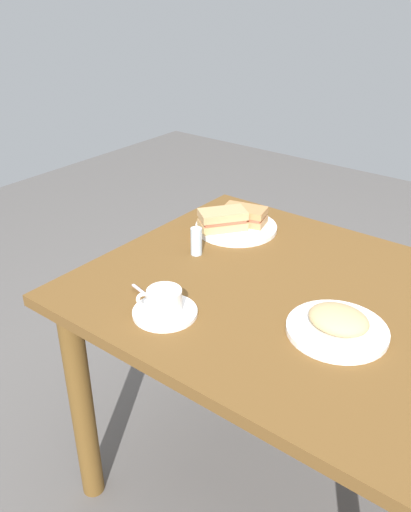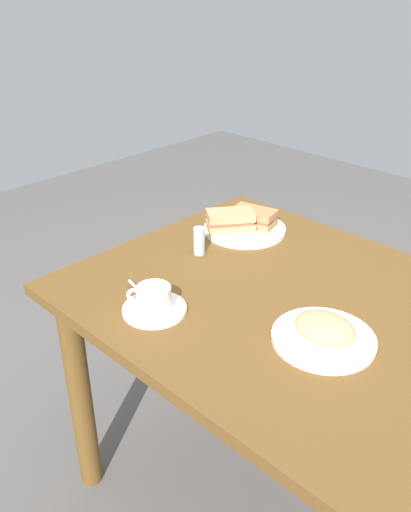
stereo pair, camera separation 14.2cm
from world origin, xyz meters
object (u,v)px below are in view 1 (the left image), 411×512
dining_table (292,334)px  coffee_cup (164,300)px  side_plate (337,330)px  salt_shaker (196,241)px  sandwich_back (223,219)px  coffee_saucer (165,312)px  sandwich_plate (236,227)px  spoon (147,296)px  sandwich_front (245,215)px

dining_table → coffee_cup: size_ratio=10.78×
side_plate → salt_shaker: (0.48, -0.10, 0.03)m
dining_table → side_plate: side_plate is taller
side_plate → sandwich_back: bearing=-27.0°
sandwich_back → coffee_saucer: size_ratio=1.04×
coffee_cup → salt_shaker: salt_shaker is taller
sandwich_back → coffee_cup: (-0.15, 0.44, -0.00)m
sandwich_plate → coffee_saucer: (-0.13, 0.48, -0.00)m
sandwich_plate → salt_shaker: (-0.00, 0.20, 0.03)m
sandwich_plate → spoon: (-0.06, 0.46, 0.01)m
dining_table → coffee_cup: (0.20, 0.27, 0.16)m
dining_table → sandwich_front: size_ratio=7.35×
salt_shaker → sandwich_front: bearing=-91.0°
sandwich_back → sandwich_plate: bearing=-115.5°
sandwich_front → salt_shaker: 0.23m
coffee_cup → salt_shaker: size_ratio=1.23×
sandwich_plate → sandwich_back: bearing=64.5°
dining_table → coffee_saucer: (0.20, 0.27, 0.13)m
coffee_cup → dining_table: bearing=-126.1°
dining_table → sandwich_front: 0.43m
dining_table → spoon: 0.39m
sandwich_plate → spoon: 0.46m
sandwich_plate → salt_shaker: size_ratio=3.15×
dining_table → salt_shaker: salt_shaker is taller
sandwich_plate → spoon: size_ratio=2.56×
sandwich_front → side_plate: (-0.47, 0.33, -0.03)m
dining_table → sandwich_front: (0.32, -0.24, 0.17)m
sandwich_back → side_plate: 0.56m
coffee_saucer → sandwich_front: bearing=-76.3°
sandwich_front → coffee_saucer: sandwich_front is taller
coffee_saucer → salt_shaker: size_ratio=1.90×
coffee_saucer → side_plate: (-0.35, -0.18, 0.00)m
sandwich_back → side_plate: (-0.50, 0.26, -0.04)m
sandwich_plate → coffee_saucer: 0.50m
coffee_cup → spoon: size_ratio=1.00×
sandwich_plate → salt_shaker: bearing=91.3°
coffee_saucer → spoon: size_ratio=1.55×
sandwich_back → salt_shaker: bearing=99.0°
dining_table → side_plate: size_ratio=4.70×
dining_table → sandwich_plate: sandwich_plate is taller
side_plate → dining_table: bearing=-30.2°
sandwich_plate → spoon: bearing=97.3°
sandwich_front → side_plate: 0.58m
sandwich_back → dining_table: bearing=154.5°
sandwich_back → coffee_cup: bearing=109.3°
dining_table → sandwich_plate: size_ratio=4.20×
sandwich_front → sandwich_back: 0.08m
side_plate → sandwich_plate: bearing=-31.9°
dining_table → side_plate: bearing=149.8°
sandwich_plate → side_plate: same height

